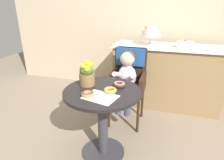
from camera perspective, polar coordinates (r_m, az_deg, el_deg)
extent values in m
plane|color=gray|center=(2.19, -2.53, -20.41)|extent=(8.00, 8.00, 0.00)
cube|color=#C1AD8E|center=(3.43, 7.76, 19.52)|extent=(4.80, 0.10, 2.70)
cylinder|color=black|center=(1.80, -2.90, -3.45)|extent=(0.72, 0.72, 0.03)
cylinder|color=#333338|center=(1.97, -2.70, -12.96)|extent=(0.10, 0.10, 0.69)
cylinder|color=#333338|center=(2.18, -2.54, -20.22)|extent=(0.44, 0.44, 0.02)
cube|color=#332114|center=(2.42, 4.41, -2.67)|extent=(0.42, 0.42, 0.04)
cube|color=#332114|center=(2.51, 5.51, 4.32)|extent=(0.40, 0.04, 0.46)
cube|color=#332114|center=(2.42, 0.09, 0.27)|extent=(0.04, 0.38, 0.18)
cube|color=#332114|center=(2.35, 9.02, -0.69)|extent=(0.04, 0.38, 0.18)
cube|color=#1E4C8C|center=(2.47, 5.61, 6.98)|extent=(0.36, 0.11, 0.22)
cylinder|color=#332114|center=(2.42, -0.91, -9.20)|extent=(0.03, 0.03, 0.45)
cylinder|color=#332114|center=(2.35, 7.63, -10.40)|extent=(0.03, 0.03, 0.45)
cylinder|color=#332114|center=(2.72, 1.36, -5.47)|extent=(0.03, 0.03, 0.45)
cylinder|color=#332114|center=(2.66, 8.91, -6.41)|extent=(0.03, 0.03, 0.45)
ellipsoid|color=silver|center=(2.34, 4.42, 0.99)|extent=(0.22, 0.16, 0.30)
sphere|color=#E0B293|center=(2.26, 4.53, 6.29)|extent=(0.17, 0.17, 0.17)
ellipsoid|color=#4C2D19|center=(2.27, 4.66, 6.95)|extent=(0.17, 0.17, 0.14)
cylinder|color=silver|center=(2.26, 1.62, 1.66)|extent=(0.08, 0.23, 0.13)
sphere|color=#E0B293|center=(2.21, 1.32, -0.72)|extent=(0.06, 0.06, 0.06)
cylinder|color=silver|center=(2.22, 6.36, 1.18)|extent=(0.08, 0.23, 0.13)
sphere|color=#E0B293|center=(2.18, 5.67, -1.20)|extent=(0.06, 0.06, 0.06)
cylinder|color=#3F4760|center=(2.32, 2.59, -2.09)|extent=(0.09, 0.22, 0.09)
cylinder|color=#3F4760|center=(2.30, 1.84, -7.04)|extent=(0.08, 0.08, 0.26)
cylinder|color=#3F4760|center=(2.30, 5.25, -2.40)|extent=(0.09, 0.22, 0.09)
cylinder|color=#3F4760|center=(2.27, 4.54, -7.40)|extent=(0.08, 0.08, 0.26)
cube|color=white|center=(1.66, -3.40, -5.02)|extent=(0.31, 0.26, 0.00)
torus|color=#AD7542|center=(1.74, -0.53, -3.11)|extent=(0.12, 0.12, 0.04)
torus|color=gold|center=(1.73, -0.53, -2.82)|extent=(0.11, 0.11, 0.02)
torus|color=#4C2D19|center=(1.86, 2.18, -1.35)|extent=(0.12, 0.12, 0.04)
torus|color=pink|center=(1.86, 2.19, -1.06)|extent=(0.10, 0.10, 0.02)
torus|color=#AD7542|center=(1.69, -7.12, -4.08)|extent=(0.12, 0.12, 0.03)
torus|color=#512D1E|center=(1.69, -7.13, -3.79)|extent=(0.10, 0.10, 0.02)
cylinder|color=brown|center=(1.90, -7.33, 0.27)|extent=(0.15, 0.15, 0.12)
ellipsoid|color=#38662D|center=(1.87, -7.46, 2.85)|extent=(0.14, 0.14, 0.10)
sphere|color=gold|center=(1.85, -6.36, 3.05)|extent=(0.05, 0.05, 0.05)
sphere|color=gold|center=(1.88, -6.45, 4.51)|extent=(0.06, 0.06, 0.06)
sphere|color=gold|center=(1.88, -7.63, 5.09)|extent=(0.06, 0.06, 0.06)
sphere|color=gold|center=(1.87, -8.17, 2.67)|extent=(0.06, 0.06, 0.06)
sphere|color=gold|center=(1.83, -8.51, 4.08)|extent=(0.05, 0.05, 0.05)
sphere|color=gold|center=(1.81, -7.30, 3.27)|extent=(0.06, 0.06, 0.06)
cube|color=#93754C|center=(3.01, 15.57, 1.08)|extent=(1.50, 0.56, 0.90)
cube|color=white|center=(2.89, 16.45, 9.39)|extent=(1.56, 0.62, 0.01)
cylinder|color=silver|center=(2.90, 11.08, 10.09)|extent=(0.16, 0.16, 0.01)
cylinder|color=silver|center=(2.89, 11.18, 11.35)|extent=(0.03, 0.03, 0.12)
cylinder|color=silver|center=(2.88, 11.27, 12.61)|extent=(0.30, 0.30, 0.01)
cylinder|color=beige|center=(2.87, 11.33, 13.42)|extent=(0.26, 0.25, 0.08)
cylinder|color=silver|center=(2.87, 11.29, 12.91)|extent=(0.26, 0.26, 0.01)
cylinder|color=beige|center=(2.86, 11.44, 14.79)|extent=(0.18, 0.18, 0.06)
cylinder|color=silver|center=(2.86, 11.40, 14.35)|extent=(0.18, 0.18, 0.01)
cylinder|color=white|center=(2.84, 20.62, 9.71)|extent=(0.22, 0.22, 0.09)
sphere|color=red|center=(2.83, 20.77, 10.82)|extent=(0.02, 0.02, 0.02)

